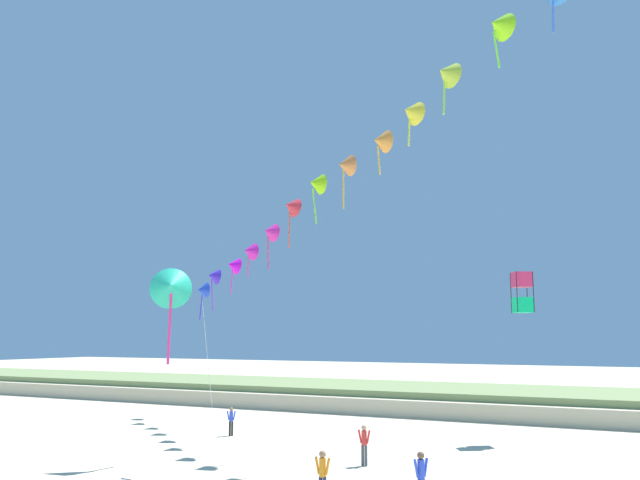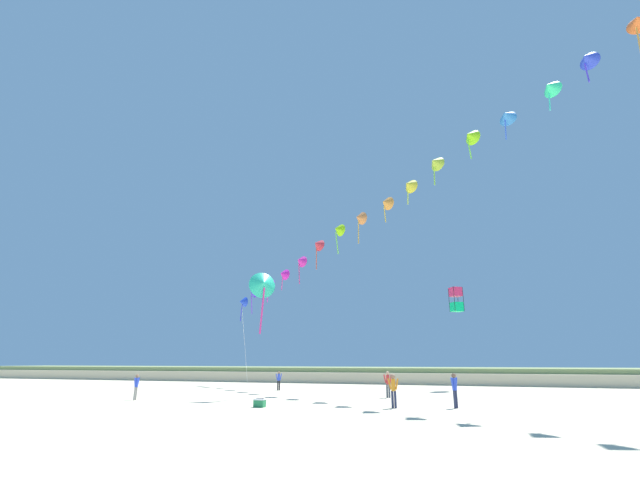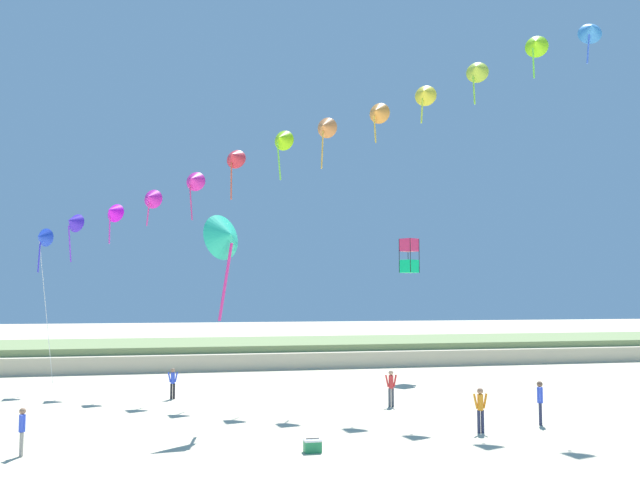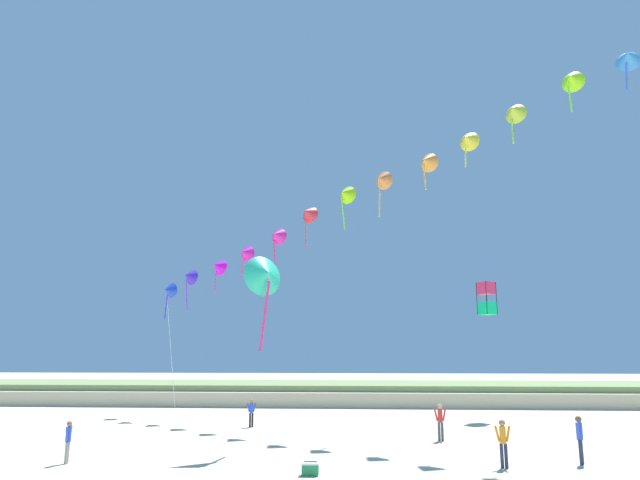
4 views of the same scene
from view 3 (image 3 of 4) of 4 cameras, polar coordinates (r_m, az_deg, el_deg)
The scene contains 10 objects.
dune_ridge at distance 54.35m, azimuth -6.61°, elevation -9.31°, with size 120.00×13.28×1.63m.
person_near_left at distance 27.08m, azimuth 13.36°, elevation -13.52°, with size 0.59×0.23×1.68m.
person_near_right at distance 24.67m, azimuth -23.81°, elevation -14.31°, with size 0.21×0.54×1.55m.
person_mid_center at distance 35.58m, azimuth -12.29°, elevation -11.54°, with size 0.54×0.21×1.53m.
person_far_left at distance 32.60m, azimuth 6.00°, elevation -12.10°, with size 0.59×0.23×1.69m.
person_far_right at distance 29.33m, azimuth 18.04°, elevation -12.66°, with size 0.37×0.57×1.74m.
kite_banner_string at distance 35.58m, azimuth 2.62°, elevation 10.15°, with size 34.44×20.19×20.51m.
large_kite_low_lead at distance 43.91m, azimuth 7.52°, elevation -1.32°, with size 1.29×1.29×2.19m.
large_kite_mid_trail at distance 27.72m, azimuth -7.92°, elevation 0.30°, with size 2.05×1.90×4.43m.
beach_cooler at distance 23.42m, azimuth -0.64°, elevation -16.94°, with size 0.58×0.41×0.46m.
Camera 3 is at (-5.61, -15.62, 5.16)m, focal length 38.00 mm.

